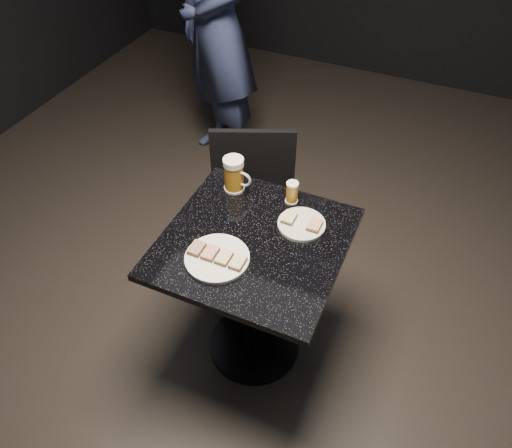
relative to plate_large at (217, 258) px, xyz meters
The scene contains 10 objects.
floor 0.78m from the plate_large, 60.10° to the left, with size 6.00×6.00×0.00m, color black.
plate_large is the anchor object (origin of this frame).
plate_small 0.37m from the plate_large, 52.89° to the left, with size 0.19×0.19×0.01m, color silver.
patron 1.71m from the plate_large, 116.84° to the left, with size 0.68×0.45×1.87m, color navy.
table 0.30m from the plate_large, 60.10° to the left, with size 0.70×0.70×0.75m.
beer_mug 0.42m from the plate_large, 106.42° to the left, with size 0.13×0.09×0.16m.
beer_tumbler 0.44m from the plate_large, 72.06° to the left, with size 0.06×0.06×0.10m.
chair 0.63m from the plate_large, 100.79° to the left, with size 0.53×0.53×0.87m.
canapes_on_plate_large 0.02m from the plate_large, ahead, with size 0.22×0.07×0.02m.
canapes_on_plate_small 0.38m from the plate_large, 52.89° to the left, with size 0.16×0.07×0.02m.
Camera 1 is at (0.55, -1.23, 2.15)m, focal length 35.00 mm.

